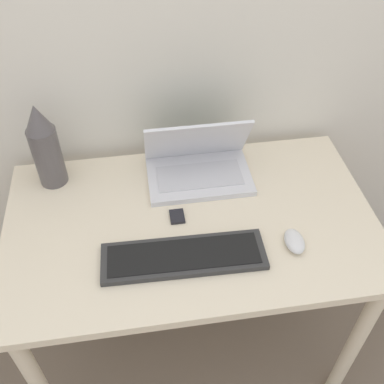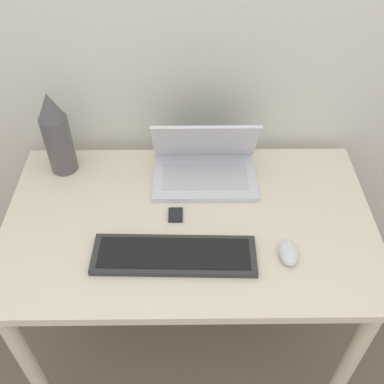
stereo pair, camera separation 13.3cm
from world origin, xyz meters
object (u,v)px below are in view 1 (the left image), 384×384
laptop (198,164)px  mouse (294,241)px  keyboard (184,256)px  mp3_player (177,216)px  vase (45,146)px

laptop → mouse: bearing=-56.7°
keyboard → mp3_player: (0.00, 0.16, -0.01)m
mouse → vase: vase is taller
laptop → keyboard: 0.36m
mp3_player → keyboard: bearing=-90.5°
keyboard → mp3_player: bearing=89.5°
laptop → mouse: (0.23, -0.35, -0.03)m
keyboard → mouse: 0.32m
mouse → vase: size_ratio=0.31×
laptop → mp3_player: size_ratio=6.05×
keyboard → mp3_player: 0.16m
mouse → mp3_player: size_ratio=1.63×
laptop → mp3_player: (-0.10, -0.19, -0.04)m
laptop → mp3_player: bearing=-117.2°
keyboard → vase: 0.56m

